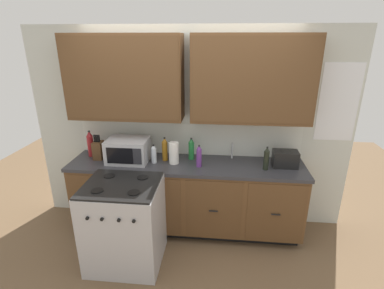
{
  "coord_description": "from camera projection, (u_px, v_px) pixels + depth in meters",
  "views": [
    {
      "loc": [
        0.39,
        -2.84,
        2.32
      ],
      "look_at": [
        0.07,
        0.27,
        1.17
      ],
      "focal_mm": 27.23,
      "sensor_mm": 36.0,
      "label": 1
    }
  ],
  "objects": [
    {
      "name": "bottle_green",
      "position": [
        191.0,
        149.0,
        3.53
      ],
      "size": [
        0.07,
        0.07,
        0.27
      ],
      "color": "#237A38",
      "rests_on": "counter_run"
    },
    {
      "name": "wall_unit",
      "position": [
        188.0,
        99.0,
        3.39
      ],
      "size": [
        3.96,
        0.4,
        2.47
      ],
      "color": "silver",
      "rests_on": "ground_plane"
    },
    {
      "name": "paper_towel_roll",
      "position": [
        174.0,
        153.0,
        3.41
      ],
      "size": [
        0.12,
        0.12,
        0.26
      ],
      "primitive_type": "cylinder",
      "color": "white",
      "rests_on": "counter_run"
    },
    {
      "name": "counter_run",
      "position": [
        187.0,
        196.0,
        3.61
      ],
      "size": [
        2.79,
        0.64,
        0.92
      ],
      "color": "black",
      "rests_on": "ground_plane"
    },
    {
      "name": "microwave",
      "position": [
        128.0,
        150.0,
        3.47
      ],
      "size": [
        0.48,
        0.37,
        0.28
      ],
      "color": "#B7B7BC",
      "rests_on": "counter_run"
    },
    {
      "name": "bottle_dark",
      "position": [
        266.0,
        159.0,
        3.25
      ],
      "size": [
        0.06,
        0.06,
        0.27
      ],
      "color": "black",
      "rests_on": "counter_run"
    },
    {
      "name": "ground_plane",
      "position": [
        184.0,
        243.0,
        3.49
      ],
      "size": [
        8.0,
        8.0,
        0.0
      ],
      "primitive_type": "plane",
      "color": "brown"
    },
    {
      "name": "sink_faucet",
      "position": [
        232.0,
        151.0,
        3.57
      ],
      "size": [
        0.02,
        0.02,
        0.2
      ],
      "primitive_type": "cylinder",
      "color": "#B2B5BA",
      "rests_on": "counter_run"
    },
    {
      "name": "toaster",
      "position": [
        285.0,
        159.0,
        3.34
      ],
      "size": [
        0.28,
        0.18,
        0.19
      ],
      "color": "black",
      "rests_on": "counter_run"
    },
    {
      "name": "bottle_amber",
      "position": [
        165.0,
        149.0,
        3.5
      ],
      "size": [
        0.07,
        0.07,
        0.29
      ],
      "color": "#9E6619",
      "rests_on": "counter_run"
    },
    {
      "name": "bottle_clear",
      "position": [
        154.0,
        154.0,
        3.43
      ],
      "size": [
        0.06,
        0.06,
        0.23
      ],
      "color": "silver",
      "rests_on": "counter_run"
    },
    {
      "name": "knife_block",
      "position": [
        98.0,
        150.0,
        3.55
      ],
      "size": [
        0.11,
        0.14,
        0.31
      ],
      "color": "#52361E",
      "rests_on": "counter_run"
    },
    {
      "name": "bottle_violet",
      "position": [
        199.0,
        156.0,
        3.33
      ],
      "size": [
        0.06,
        0.06,
        0.26
      ],
      "color": "#663384",
      "rests_on": "counter_run"
    },
    {
      "name": "bottle_red",
      "position": [
        90.0,
        144.0,
        3.62
      ],
      "size": [
        0.08,
        0.08,
        0.33
      ],
      "color": "maroon",
      "rests_on": "counter_run"
    },
    {
      "name": "stove_range",
      "position": [
        125.0,
        224.0,
        3.08
      ],
      "size": [
        0.76,
        0.68,
        0.95
      ],
      "color": "#B7B7BC",
      "rests_on": "ground_plane"
    }
  ]
}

